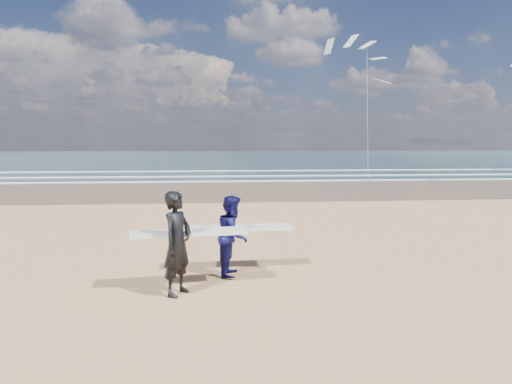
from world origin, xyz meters
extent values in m
cube|color=#4F3C2A|center=(20.00, 18.00, 0.01)|extent=(220.00, 12.00, 0.01)
cube|color=#1B353C|center=(20.00, 72.00, 0.01)|extent=(220.00, 100.00, 0.02)
cube|color=white|center=(20.00, 22.80, 0.05)|extent=(220.00, 0.50, 0.05)
cube|color=white|center=(20.00, 27.50, 0.05)|extent=(220.00, 0.50, 0.05)
cube|color=white|center=(20.00, 34.00, 0.05)|extent=(220.00, 0.50, 0.05)
imported|color=black|center=(0.88, -0.54, 0.96)|extent=(0.75, 0.84, 1.93)
cube|color=silver|center=(1.08, -0.19, 1.09)|extent=(2.25, 0.78, 0.07)
imported|color=#0B0A3D|center=(1.95, 0.62, 0.85)|extent=(0.78, 0.93, 1.70)
cube|color=silver|center=(2.15, 0.97, 0.95)|extent=(2.21, 0.55, 0.07)
cube|color=slate|center=(12.49, 22.50, 0.05)|extent=(0.12, 0.12, 0.10)
camera|label=1|loc=(1.55, -8.84, 2.83)|focal=32.00mm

